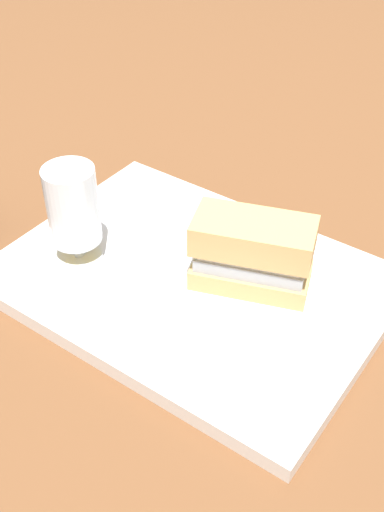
# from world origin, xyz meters

# --- Properties ---
(ground_plane) EXTENTS (3.00, 3.00, 0.00)m
(ground_plane) POSITION_xyz_m (0.00, 0.00, 0.00)
(ground_plane) COLOR brown
(tray) EXTENTS (0.44, 0.32, 0.02)m
(tray) POSITION_xyz_m (0.00, 0.00, 0.01)
(tray) COLOR silver
(tray) RESTS_ON ground_plane
(placemat) EXTENTS (0.38, 0.27, 0.00)m
(placemat) POSITION_xyz_m (0.00, 0.00, 0.02)
(placemat) COLOR silver
(placemat) RESTS_ON tray
(plate) EXTENTS (0.19, 0.19, 0.01)m
(plate) POSITION_xyz_m (-0.07, -0.02, 0.03)
(plate) COLOR white
(plate) RESTS_ON placemat
(sandwich) EXTENTS (0.14, 0.10, 0.08)m
(sandwich) POSITION_xyz_m (-0.07, -0.01, 0.08)
(sandwich) COLOR tan
(sandwich) RESTS_ON plate
(beer_glass) EXTENTS (0.06, 0.06, 0.12)m
(beer_glass) POSITION_xyz_m (0.13, 0.05, 0.09)
(beer_glass) COLOR silver
(beer_glass) RESTS_ON placemat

